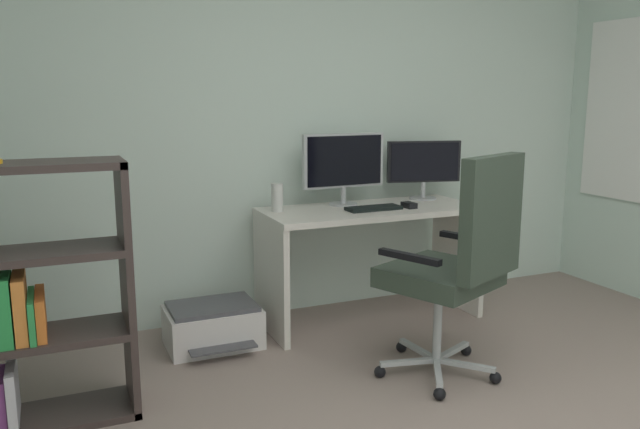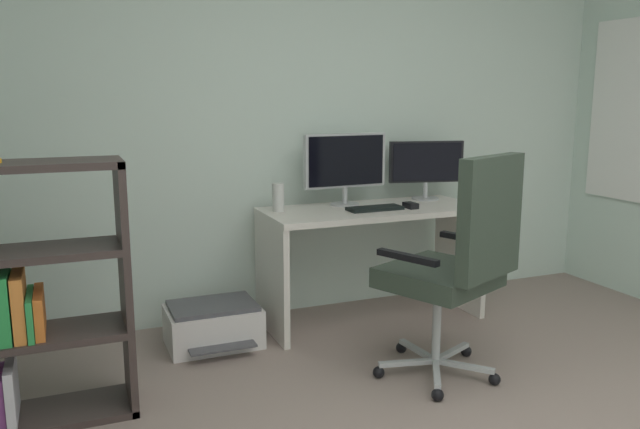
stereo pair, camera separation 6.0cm
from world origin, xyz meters
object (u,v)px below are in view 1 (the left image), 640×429
at_px(keyboard, 374,208).
at_px(printer, 213,325).
at_px(computer_mouse, 409,205).
at_px(bookshelf, 14,306).
at_px(monitor_main, 344,163).
at_px(office_chair, 459,258).
at_px(desktop_speaker, 277,198).
at_px(monitor_secondary, 424,164).
at_px(desk, 370,238).

distance_m(keyboard, printer, 1.18).
distance_m(computer_mouse, bookshelf, 2.27).
distance_m(monitor_main, bookshelf, 2.07).
height_order(keyboard, office_chair, office_chair).
distance_m(desktop_speaker, bookshelf, 1.60).
bearing_deg(office_chair, computer_mouse, 74.91).
bearing_deg(desktop_speaker, monitor_secondary, 2.60).
distance_m(desk, monitor_main, 0.50).
relative_size(monitor_main, computer_mouse, 5.54).
bearing_deg(keyboard, office_chair, -90.88).
distance_m(computer_mouse, printer, 1.38).
relative_size(desk, computer_mouse, 13.57).
distance_m(desk, desktop_speaker, 0.65).
bearing_deg(desk, bookshelf, -163.45).
distance_m(desk, office_chair, 0.96).
bearing_deg(desktop_speaker, keyboard, -17.73).
distance_m(monitor_main, monitor_secondary, 0.59).
distance_m(bookshelf, printer, 1.19).
bearing_deg(bookshelf, office_chair, -10.29).
bearing_deg(keyboard, computer_mouse, -7.97).
bearing_deg(keyboard, desktop_speaker, 161.13).
bearing_deg(desk, office_chair, -91.05).
distance_m(office_chair, printer, 1.45).
distance_m(monitor_secondary, office_chair, 1.25).
relative_size(monitor_main, office_chair, 0.49).
height_order(monitor_main, computer_mouse, monitor_main).
relative_size(monitor_main, keyboard, 1.63).
xyz_separation_m(keyboard, desktop_speaker, (-0.56, 0.18, 0.07)).
relative_size(keyboard, office_chair, 0.30).
distance_m(keyboard, bookshelf, 2.05).
bearing_deg(desktop_speaker, monitor_main, 5.90).
distance_m(monitor_secondary, keyboard, 0.59).
bearing_deg(monitor_secondary, printer, -172.67).
relative_size(keyboard, printer, 0.66).
bearing_deg(monitor_secondary, monitor_main, -179.99).
height_order(desk, printer, desk).
relative_size(monitor_secondary, printer, 0.95).
bearing_deg(desktop_speaker, desk, -9.91).
xyz_separation_m(monitor_main, office_chair, (0.10, -1.10, -0.36)).
relative_size(keyboard, computer_mouse, 3.40).
xyz_separation_m(computer_mouse, desktop_speaker, (-0.79, 0.21, 0.07)).
xyz_separation_m(monitor_main, keyboard, (0.10, -0.23, -0.26)).
relative_size(monitor_secondary, desktop_speaker, 2.90).
relative_size(desk, monitor_main, 2.45).
bearing_deg(keyboard, monitor_secondary, 23.40).
distance_m(desktop_speaker, printer, 0.83).
bearing_deg(bookshelf, computer_mouse, 12.47).
bearing_deg(printer, computer_mouse, -2.80).
height_order(desk, monitor_secondary, monitor_secondary).
height_order(computer_mouse, desktop_speaker, desktop_speaker).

